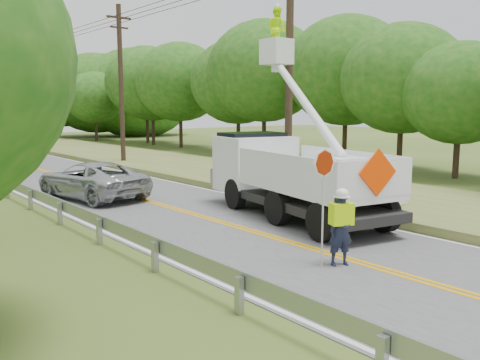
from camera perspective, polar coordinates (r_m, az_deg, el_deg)
ground at (r=11.64m, az=19.38°, el=-10.65°), size 140.00×140.00×0.00m
road at (r=22.12m, az=-13.23°, el=-1.52°), size 7.20×96.00×0.03m
guardrail at (r=21.49m, az=-24.02°, el=-0.83°), size 0.18×48.00×0.77m
utility_poles at (r=26.94m, az=-6.73°, el=11.57°), size 1.60×43.30×10.00m
tall_grass_verge at (r=25.95m, az=0.97°, el=0.43°), size 7.00×96.00×0.30m
treeline_right at (r=39.17m, az=1.20°, el=11.54°), size 11.21×55.87×10.37m
flagger at (r=11.87m, az=11.36°, el=-4.93°), size 1.09×0.61×2.76m
bucket_truck at (r=17.83m, az=4.43°, el=1.81°), size 4.39×8.16×7.49m
suv_silver at (r=21.29m, az=-16.55°, el=0.03°), size 3.33×5.69×1.49m
yard_sign at (r=18.18m, az=17.91°, el=-2.15°), size 0.49×0.16×0.73m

